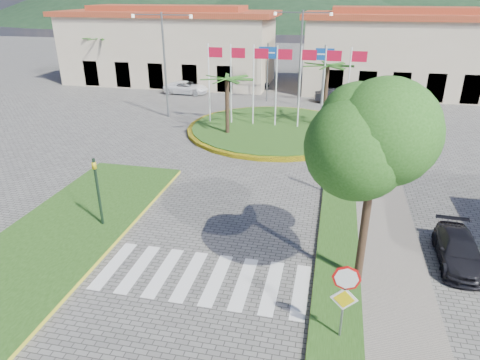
% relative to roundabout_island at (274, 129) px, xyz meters
% --- Properties ---
extents(sidewalk_right, '(4.00, 28.00, 0.15)m').
position_rel_roundabout_island_xyz_m(sidewalk_right, '(6.00, -20.00, -0.10)').
color(sidewalk_right, gray).
rests_on(sidewalk_right, ground).
extents(verge_right, '(1.60, 28.00, 0.18)m').
position_rel_roundabout_island_xyz_m(verge_right, '(4.80, -20.00, -0.09)').
color(verge_right, '#204413').
rests_on(verge_right, ground).
extents(median_left, '(5.00, 14.00, 0.18)m').
position_rel_roundabout_island_xyz_m(median_left, '(-6.50, -16.00, -0.09)').
color(median_left, '#204413').
rests_on(median_left, ground).
extents(crosswalk, '(8.00, 3.00, 0.01)m').
position_rel_roundabout_island_xyz_m(crosswalk, '(-0.00, -18.00, -0.17)').
color(crosswalk, silver).
rests_on(crosswalk, ground).
extents(roundabout_island, '(12.70, 12.70, 6.00)m').
position_rel_roundabout_island_xyz_m(roundabout_island, '(0.00, 0.00, 0.00)').
color(roundabout_island, yellow).
rests_on(roundabout_island, ground).
extents(stop_sign, '(0.80, 0.11, 2.65)m').
position_rel_roundabout_island_xyz_m(stop_sign, '(4.90, -20.04, 1.61)').
color(stop_sign, slate).
rests_on(stop_sign, ground).
extents(deciduous_tree, '(3.60, 3.60, 6.80)m').
position_rel_roundabout_island_xyz_m(deciduous_tree, '(5.50, -17.00, 5.00)').
color(deciduous_tree, black).
rests_on(deciduous_tree, ground).
extents(traffic_light_left, '(0.15, 0.18, 3.20)m').
position_rel_roundabout_island_xyz_m(traffic_light_left, '(-5.20, -15.50, 1.77)').
color(traffic_light_left, black).
rests_on(traffic_light_left, ground).
extents(traffic_light_right, '(0.15, 0.18, 3.20)m').
position_rel_roundabout_island_xyz_m(traffic_light_right, '(4.50, -10.00, 1.77)').
color(traffic_light_right, black).
rests_on(traffic_light_right, ground).
extents(traffic_light_far, '(0.18, 0.15, 3.20)m').
position_rel_roundabout_island_xyz_m(traffic_light_far, '(8.00, 4.00, 1.77)').
color(traffic_light_far, black).
rests_on(traffic_light_far, ground).
extents(direction_sign_west, '(1.60, 0.14, 5.20)m').
position_rel_roundabout_island_xyz_m(direction_sign_west, '(-2.00, 8.97, 3.35)').
color(direction_sign_west, slate).
rests_on(direction_sign_west, ground).
extents(direction_sign_east, '(1.60, 0.14, 5.20)m').
position_rel_roundabout_island_xyz_m(direction_sign_east, '(3.00, 8.97, 3.35)').
color(direction_sign_east, slate).
rests_on(direction_sign_east, ground).
extents(street_lamp_centre, '(4.80, 0.16, 8.00)m').
position_rel_roundabout_island_xyz_m(street_lamp_centre, '(1.00, 8.00, 4.32)').
color(street_lamp_centre, slate).
rests_on(street_lamp_centre, ground).
extents(street_lamp_west, '(4.80, 0.16, 8.00)m').
position_rel_roundabout_island_xyz_m(street_lamp_west, '(-9.00, 2.00, 4.32)').
color(street_lamp_west, slate).
rests_on(street_lamp_west, ground).
extents(building_left, '(23.32, 9.54, 8.05)m').
position_rel_roundabout_island_xyz_m(building_left, '(-14.00, 16.00, 3.73)').
color(building_left, beige).
rests_on(building_left, ground).
extents(building_right, '(19.08, 9.54, 8.05)m').
position_rel_roundabout_island_xyz_m(building_right, '(10.00, 16.00, 3.73)').
color(building_right, beige).
rests_on(building_right, ground).
extents(white_van, '(4.42, 2.09, 1.22)m').
position_rel_roundabout_island_xyz_m(white_van, '(-10.35, 10.40, 0.43)').
color(white_van, white).
rests_on(white_van, ground).
extents(car_dark_a, '(3.61, 1.95, 1.16)m').
position_rel_roundabout_island_xyz_m(car_dark_a, '(-4.33, 14.17, 0.41)').
color(car_dark_a, black).
rests_on(car_dark_a, ground).
extents(car_dark_b, '(3.70, 1.58, 1.19)m').
position_rel_roundabout_island_xyz_m(car_dark_b, '(4.16, 10.01, 0.42)').
color(car_dark_b, black).
rests_on(car_dark_b, ground).
extents(car_side_right, '(1.63, 3.72, 1.07)m').
position_rel_roundabout_island_xyz_m(car_side_right, '(9.20, -15.00, 0.36)').
color(car_side_right, black).
rests_on(car_side_right, ground).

